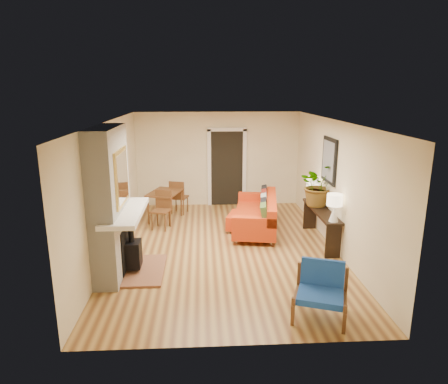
{
  "coord_description": "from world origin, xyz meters",
  "views": [
    {
      "loc": [
        -0.45,
        -7.7,
        3.2
      ],
      "look_at": [
        0.0,
        0.2,
        1.15
      ],
      "focal_mm": 32.0,
      "sensor_mm": 36.0,
      "label": 1
    }
  ],
  "objects_px": {
    "ottoman": "(245,221)",
    "console_table": "(321,216)",
    "lamp_far": "(313,186)",
    "blue_chair": "(321,287)",
    "dining_table": "(168,198)",
    "sofa": "(259,214)",
    "houseplant": "(318,185)",
    "lamp_near": "(334,205)"
  },
  "relations": [
    {
      "from": "blue_chair",
      "to": "dining_table",
      "type": "xyz_separation_m",
      "value": [
        -2.56,
        4.45,
        0.17
      ]
    },
    {
      "from": "dining_table",
      "to": "ottoman",
      "type": "bearing_deg",
      "value": -23.98
    },
    {
      "from": "console_table",
      "to": "blue_chair",
      "type": "bearing_deg",
      "value": -106.32
    },
    {
      "from": "lamp_near",
      "to": "lamp_far",
      "type": "distance_m",
      "value": 1.5
    },
    {
      "from": "console_table",
      "to": "lamp_near",
      "type": "distance_m",
      "value": 0.91
    },
    {
      "from": "ottoman",
      "to": "houseplant",
      "type": "xyz_separation_m",
      "value": [
        1.52,
        -0.54,
        0.98
      ]
    },
    {
      "from": "console_table",
      "to": "lamp_near",
      "type": "xyz_separation_m",
      "value": [
        0.0,
        -0.77,
        0.49
      ]
    },
    {
      "from": "blue_chair",
      "to": "houseplant",
      "type": "height_order",
      "value": "houseplant"
    },
    {
      "from": "blue_chair",
      "to": "lamp_far",
      "type": "distance_m",
      "value": 3.67
    },
    {
      "from": "ottoman",
      "to": "lamp_far",
      "type": "height_order",
      "value": "lamp_far"
    },
    {
      "from": "console_table",
      "to": "lamp_far",
      "type": "bearing_deg",
      "value": 90.0
    },
    {
      "from": "lamp_near",
      "to": "lamp_far",
      "type": "height_order",
      "value": "same"
    },
    {
      "from": "console_table",
      "to": "ottoman",
      "type": "bearing_deg",
      "value": 151.16
    },
    {
      "from": "blue_chair",
      "to": "lamp_far",
      "type": "relative_size",
      "value": 1.74
    },
    {
      "from": "console_table",
      "to": "lamp_far",
      "type": "relative_size",
      "value": 3.43
    },
    {
      "from": "sofa",
      "to": "lamp_far",
      "type": "relative_size",
      "value": 4.26
    },
    {
      "from": "ottoman",
      "to": "lamp_far",
      "type": "distance_m",
      "value": 1.75
    },
    {
      "from": "sofa",
      "to": "houseplant",
      "type": "height_order",
      "value": "houseplant"
    },
    {
      "from": "blue_chair",
      "to": "sofa",
      "type": "bearing_deg",
      "value": 96.06
    },
    {
      "from": "lamp_far",
      "to": "houseplant",
      "type": "distance_m",
      "value": 0.45
    },
    {
      "from": "blue_chair",
      "to": "houseplant",
      "type": "bearing_deg",
      "value": 75.4
    },
    {
      "from": "dining_table",
      "to": "console_table",
      "type": "distance_m",
      "value": 3.76
    },
    {
      "from": "console_table",
      "to": "houseplant",
      "type": "distance_m",
      "value": 0.69
    },
    {
      "from": "lamp_near",
      "to": "houseplant",
      "type": "height_order",
      "value": "houseplant"
    },
    {
      "from": "console_table",
      "to": "dining_table",
      "type": "bearing_deg",
      "value": 153.76
    },
    {
      "from": "lamp_far",
      "to": "console_table",
      "type": "bearing_deg",
      "value": -90.0
    },
    {
      "from": "lamp_far",
      "to": "ottoman",
      "type": "bearing_deg",
      "value": 175.91
    },
    {
      "from": "console_table",
      "to": "lamp_far",
      "type": "height_order",
      "value": "lamp_far"
    },
    {
      "from": "sofa",
      "to": "houseplant",
      "type": "bearing_deg",
      "value": -24.56
    },
    {
      "from": "dining_table",
      "to": "lamp_far",
      "type": "bearing_deg",
      "value": -15.41
    },
    {
      "from": "ottoman",
      "to": "console_table",
      "type": "xyz_separation_m",
      "value": [
        1.53,
        -0.84,
        0.36
      ]
    },
    {
      "from": "dining_table",
      "to": "houseplant",
      "type": "xyz_separation_m",
      "value": [
        3.36,
        -1.36,
        0.61
      ]
    },
    {
      "from": "blue_chair",
      "to": "dining_table",
      "type": "distance_m",
      "value": 5.13
    },
    {
      "from": "sofa",
      "to": "lamp_near",
      "type": "relative_size",
      "value": 4.26
    },
    {
      "from": "ottoman",
      "to": "console_table",
      "type": "bearing_deg",
      "value": -28.84
    },
    {
      "from": "sofa",
      "to": "houseplant",
      "type": "relative_size",
      "value": 2.44
    },
    {
      "from": "dining_table",
      "to": "console_table",
      "type": "height_order",
      "value": "dining_table"
    },
    {
      "from": "sofa",
      "to": "blue_chair",
      "type": "relative_size",
      "value": 2.45
    },
    {
      "from": "ottoman",
      "to": "blue_chair",
      "type": "bearing_deg",
      "value": -78.85
    },
    {
      "from": "blue_chair",
      "to": "lamp_near",
      "type": "xyz_separation_m",
      "value": [
        0.82,
        2.02,
        0.65
      ]
    },
    {
      "from": "sofa",
      "to": "blue_chair",
      "type": "xyz_separation_m",
      "value": [
        0.39,
        -3.64,
        0.04
      ]
    },
    {
      "from": "sofa",
      "to": "lamp_far",
      "type": "distance_m",
      "value": 1.39
    }
  ]
}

